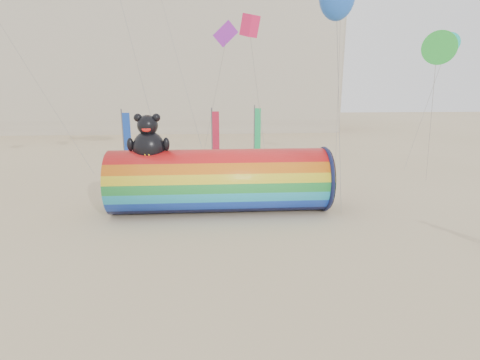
{
  "coord_description": "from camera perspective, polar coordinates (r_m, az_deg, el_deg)",
  "views": [
    {
      "loc": [
        -0.76,
        -16.33,
        6.96
      ],
      "look_at": [
        0.5,
        1.5,
        2.4
      ],
      "focal_mm": 28.0,
      "sensor_mm": 36.0,
      "label": 1
    }
  ],
  "objects": [
    {
      "name": "ground",
      "position": [
        17.76,
        -1.28,
        -8.76
      ],
      "size": [
        160.0,
        160.0,
        0.0
      ],
      "primitive_type": "plane",
      "color": "#CCB58C",
      "rests_on": "ground"
    },
    {
      "name": "hotel_building",
      "position": [
        63.37,
        -14.92,
        16.88
      ],
      "size": [
        60.4,
        15.4,
        20.6
      ],
      "color": "#B7AD99",
      "rests_on": "ground"
    },
    {
      "name": "windsock_assembly",
      "position": [
        20.92,
        -3.1,
        0.15
      ],
      "size": [
        12.1,
        3.68,
        5.58
      ],
      "color": "red",
      "rests_on": "ground"
    },
    {
      "name": "festival_banners",
      "position": [
        31.59,
        -5.65,
        6.38
      ],
      "size": [
        11.34,
        5.04,
        5.2
      ],
      "color": "#59595E",
      "rests_on": "ground"
    }
  ]
}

